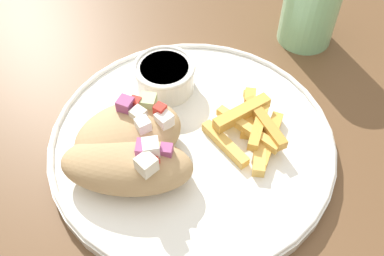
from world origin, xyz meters
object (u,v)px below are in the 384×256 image
Objects in this scene: fries_pile at (253,127)px; sauce_ramekin at (165,75)px; pita_sandwich_near at (128,165)px; plate at (192,142)px; water_glass at (311,6)px; pita_sandwich_far at (129,135)px.

sauce_ramekin is at bearing 116.85° from fries_pile.
fries_pile is (0.14, -0.01, -0.01)m from pita_sandwich_near.
plate is 0.24m from water_glass.
water_glass is at bearing 36.64° from fries_pile.
pita_sandwich_far is (0.02, 0.03, 0.00)m from pita_sandwich_near.
sauce_ramekin is at bearing 80.58° from pita_sandwich_near.
water_glass is (0.21, 0.01, 0.02)m from sauce_ramekin.
pita_sandwich_near is 2.02× the size of sauce_ramekin.
pita_sandwich_near is at bearing 176.96° from fries_pile.
fries_pile is (0.12, -0.04, -0.01)m from pita_sandwich_far.
water_glass reaches higher than fries_pile.
water_glass is at bearing 16.39° from pita_sandwich_far.
water_glass is (0.22, 0.09, 0.04)m from plate.
water_glass is (0.28, 0.08, 0.01)m from pita_sandwich_far.
sauce_ramekin is 0.21m from water_glass.
pita_sandwich_far reaches higher than plate.
fries_pile is at bearing -16.79° from pita_sandwich_far.
pita_sandwich_near is 0.13m from sauce_ramekin.
sauce_ramekin is (0.09, 0.10, -0.00)m from pita_sandwich_near.
fries_pile is 0.12m from sauce_ramekin.
pita_sandwich_near is at bearing -130.90° from sauce_ramekin.
pita_sandwich_near is at bearing -169.30° from plate.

